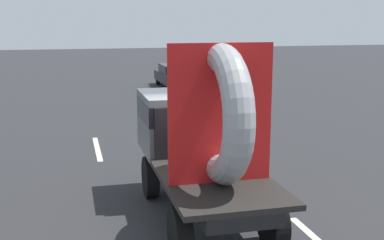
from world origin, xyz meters
TOP-DOWN VIEW (x-y plane):
  - ground_plane at (0.00, 0.00)m, footprint 120.00×120.00m
  - flatbed_truck at (-0.13, 0.18)m, footprint 2.02×5.02m
  - distant_sedan at (3.47, 19.48)m, footprint 1.80×4.21m
  - lane_dash_left_far at (-1.93, 5.98)m, footprint 0.16×3.00m
  - lane_dash_right_far at (1.67, 5.36)m, footprint 0.16×2.75m

SIDE VIEW (x-z plane):
  - ground_plane at x=0.00m, z-range 0.00..0.00m
  - lane_dash_left_far at x=-1.93m, z-range 0.00..0.01m
  - lane_dash_right_far at x=1.67m, z-range 0.00..0.01m
  - distant_sedan at x=3.47m, z-range 0.05..1.42m
  - flatbed_truck at x=-0.13m, z-range -0.11..3.55m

